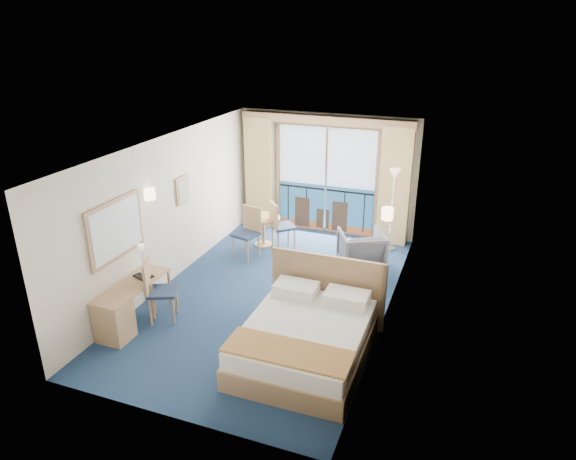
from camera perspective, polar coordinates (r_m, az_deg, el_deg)
The scene contains 22 objects.
floor at distance 9.20m, azimuth -1.72°, elevation -7.22°, with size 6.50×6.50×0.00m, color navy.
room_walls at distance 8.47m, azimuth -1.86°, elevation 3.31°, with size 4.04×6.54×2.72m.
balcony_door at distance 11.56m, azimuth 4.20°, elevation 5.18°, with size 2.36×0.03×2.52m.
curtain_left at distance 11.90m, azimuth -3.17°, elevation 6.36°, with size 0.65×0.22×2.55m, color tan.
curtain_right at distance 11.07m, azimuth 11.77°, elevation 4.70°, with size 0.65×0.22×2.55m, color tan.
pelmet at distance 11.11m, azimuth 4.27°, elevation 12.11°, with size 3.80×0.25×0.18m, color #9E8256.
mirror at distance 8.31m, azimuth -18.57°, elevation 0.05°, with size 0.05×1.25×0.95m.
wall_print at distance 9.78m, azimuth -11.62°, elevation 4.37°, with size 0.04×0.42×0.52m.
sconce_left at distance 8.86m, azimuth -15.10°, elevation 3.88°, with size 0.18×0.18×0.18m, color #FFDFB2.
sconce_right at distance 7.82m, azimuth 11.00°, elevation 1.80°, with size 0.18×0.18×0.18m, color #FFDFB2.
bed at distance 7.51m, azimuth 2.08°, elevation -11.77°, with size 1.85×2.20×1.16m.
nightstand at distance 8.53m, azimuth 9.17°, elevation -8.08°, with size 0.40×0.38×0.52m, color tan.
phone at distance 8.34m, azimuth 9.39°, elevation -6.50°, with size 0.16×0.12×0.07m, color silver.
armchair at distance 10.11m, azimuth 8.14°, elevation -2.18°, with size 0.82×0.84×0.76m, color #41454F.
floor_lamp at distance 10.72m, azimuth 11.66°, elevation 4.45°, with size 0.24×0.24×1.76m.
desk at distance 8.35m, azimuth -18.36°, elevation -8.82°, with size 0.50×1.46×0.68m.
desk_chair at distance 8.50m, azimuth -14.46°, elevation -6.14°, with size 0.60×0.60×1.04m.
folder at distance 8.65m, azimuth -15.76°, elevation -4.93°, with size 0.29×0.22×0.03m, color black.
desk_lamp at distance 8.60m, azimuth -15.92°, elevation -2.49°, with size 0.13×0.13×0.49m.
round_table at distance 11.00m, azimuth -2.76°, elevation 0.69°, with size 0.72×0.72×0.65m.
table_chair_a at distance 10.73m, azimuth -0.99°, elevation 0.78°, with size 0.65×0.65×1.06m.
table_chair_b at distance 10.47m, azimuth -4.40°, elevation 0.11°, with size 0.55×0.56×1.05m.
Camera 1 is at (3.06, -7.41, 4.53)m, focal length 32.00 mm.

